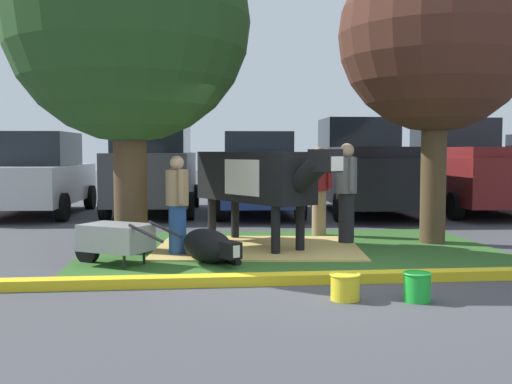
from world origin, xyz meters
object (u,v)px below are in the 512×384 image
person_handler (319,188)px  sedan_blue (257,175)px  bucket_yellow (345,286)px  suv_dark_grey (154,163)px  person_visitor_far (347,190)px  sedan_silver (40,175)px  person_visitor_near (177,203)px  calf_lying (209,246)px  shade_tree_right (436,36)px  pickup_truck_maroon (466,169)px  cow_holstein (258,178)px  wheelbarrow (115,238)px  shade_tree_left (128,21)px  bucket_green (417,286)px  pickup_truck_black (365,169)px

person_handler → sedan_blue: size_ratio=0.37×
bucket_yellow → suv_dark_grey: (-2.56, 9.13, 1.12)m
person_handler → person_visitor_far: size_ratio=0.97×
person_visitor_far → sedan_silver: bearing=139.4°
person_visitor_far → person_visitor_near: bearing=-163.7°
calf_lying → person_visitor_far: (2.34, 1.39, 0.68)m
person_handler → sedan_blue: 3.97m
shade_tree_right → pickup_truck_maroon: (2.95, 5.06, -2.36)m
cow_holstein → wheelbarrow: 2.59m
shade_tree_left → bucket_yellow: bearing=-51.7°
pickup_truck_maroon → cow_holstein: bearing=-138.7°
sedan_silver → sedan_blue: bearing=-4.7°
person_handler → bucket_yellow: bearing=-98.6°
shade_tree_left → suv_dark_grey: bearing=90.1°
shade_tree_right → person_visitor_far: (-1.49, 0.02, -2.56)m
wheelbarrow → sedan_silver: size_ratio=0.34×
shade_tree_right → person_visitor_near: bearing=-169.5°
sedan_silver → pickup_truck_maroon: bearing=-1.9°
cow_holstein → suv_dark_grey: 6.02m
shade_tree_right → suv_dark_grey: bearing=132.3°
bucket_green → sedan_silver: bearing=123.5°
person_visitor_far → bucket_yellow: person_visitor_far is taller
shade_tree_left → bucket_green: size_ratio=17.52×
shade_tree_left → bucket_green: bearing=-45.6°
cow_holstein → sedan_silver: (-4.77, 5.57, -0.16)m
bucket_yellow → person_visitor_near: bearing=122.8°
person_handler → bucket_yellow: person_handler is taller
person_visitor_far → pickup_truck_maroon: bearing=48.6°
cow_holstein → sedan_blue: sedan_blue is taller
sedan_silver → pickup_truck_maroon: size_ratio=0.82×
person_handler → wheelbarrow: size_ratio=1.09×
person_visitor_near → wheelbarrow: size_ratio=0.99×
sedan_silver → pickup_truck_black: size_ratio=0.82×
calf_lying → wheelbarrow: bearing=-175.6°
shade_tree_left → cow_holstein: bearing=6.6°
cow_holstein → calf_lying: 1.72m
shade_tree_right → pickup_truck_maroon: size_ratio=0.93×
shade_tree_left → person_visitor_far: (3.51, 0.42, -2.61)m
suv_dark_grey → shade_tree_right: bearing=-47.7°
person_visitor_far → sedan_silver: sedan_silver is taller
person_visitor_far → wheelbarrow: size_ratio=1.12×
person_visitor_near → bucket_green: bearing=-49.2°
shade_tree_right → sedan_silver: bearing=145.2°
shade_tree_right → calf_lying: shade_tree_right is taller
sedan_blue → pickup_truck_black: 2.76m
bucket_green → calf_lying: bearing=131.6°
cow_holstein → pickup_truck_black: (3.29, 5.21, -0.03)m
person_handler → wheelbarrow: (-3.38, -2.54, -0.50)m
shade_tree_left → wheelbarrow: shade_tree_left is taller
calf_lying → suv_dark_grey: suv_dark_grey is taller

